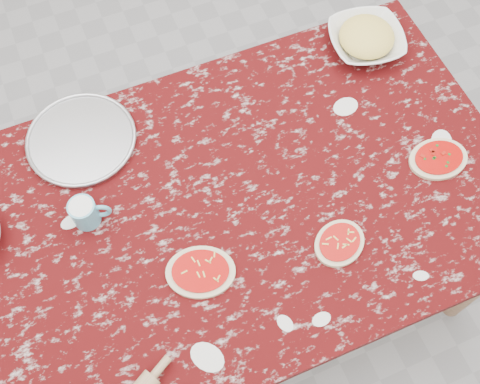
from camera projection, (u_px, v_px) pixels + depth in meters
name	position (u px, v px, depth m)	size (l,w,h in m)	color
ground	(240.00, 281.00, 2.34)	(4.00, 4.00, 0.00)	gray
worktable	(240.00, 212.00, 1.74)	(1.60, 1.00, 0.75)	#3B0607
pizza_tray	(81.00, 140.00, 1.75)	(0.32, 0.32, 0.01)	#B2B2B7
cheese_bowl	(366.00, 40.00, 1.89)	(0.24, 0.24, 0.06)	white
flour_mug	(86.00, 212.00, 1.60)	(0.11, 0.08, 0.09)	#55A8C5
pizza_left	(201.00, 272.00, 1.56)	(0.23, 0.20, 0.02)	beige
pizza_mid	(339.00, 243.00, 1.60)	(0.19, 0.17, 0.02)	beige
pizza_right	(438.00, 159.00, 1.72)	(0.19, 0.15, 0.02)	beige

